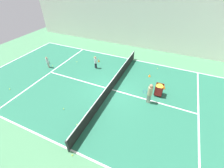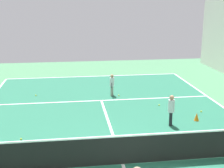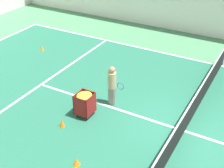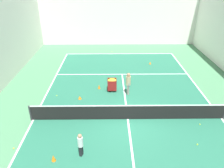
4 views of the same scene
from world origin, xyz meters
The scene contains 13 objects.
ground_plane centered at (0.00, 0.00, 0.00)m, with size 33.44×33.44×0.00m, color #477F56.
court_playing_area centered at (0.00, 0.00, 0.00)m, with size 10.96×22.81×0.00m.
line_sideline_right centered at (5.48, 0.00, 0.01)m, with size 0.10×22.81×0.00m, color white.
line_service_far centered at (0.00, 6.27, 0.01)m, with size 10.96×0.10×0.00m, color white.
line_centre_service centered at (0.00, 0.00, 0.01)m, with size 0.10×12.54×0.00m, color white.
tennis_net centered at (0.00, 0.00, 0.50)m, with size 11.26×0.10×0.95m.
coach_at_net centered at (0.23, 2.95, 0.92)m, with size 0.35×0.66×1.60m.
ball_cart centered at (-0.88, 3.45, 0.65)m, with size 0.63×0.58×0.92m.
training_cone_0 centered at (2.72, 8.51, 0.12)m, with size 0.19×0.19×0.24m, color orange.
training_cone_2 centered at (-1.82, 3.78, 0.16)m, with size 0.18×0.18×0.32m, color orange.
training_cone_3 centered at (-3.06, 2.31, 0.11)m, with size 0.22×0.22×0.22m, color orange.
tennis_ball_0 centered at (5.69, 0.30, 0.04)m, with size 0.07×0.07×0.07m, color yellow.
tennis_ball_8 centered at (5.60, 10.42, 0.04)m, with size 0.07×0.07×0.07m, color yellow.
Camera 3 is at (-8.40, -1.89, 6.82)m, focal length 50.00 mm.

